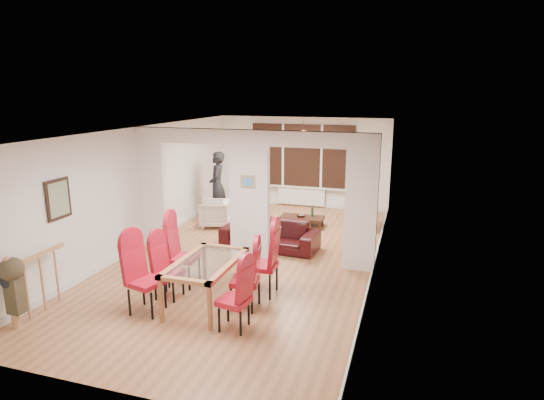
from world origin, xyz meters
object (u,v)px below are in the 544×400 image
at_px(sofa, 270,234).
at_px(bowl, 301,216).
at_px(person, 217,185).
at_px(dining_chair_lb, 169,269).
at_px(dining_chair_rc, 262,260).
at_px(armchair, 215,213).
at_px(dining_chair_la, 146,276).
at_px(dining_chair_ra, 234,296).
at_px(dining_chair_rb, 245,276).
at_px(television, 364,217).
at_px(dining_table, 207,282).
at_px(dining_chair_lc, 183,253).
at_px(coffee_table, 302,221).
at_px(bottle, 312,211).

relative_size(sofa, bowl, 9.52).
bearing_deg(person, dining_chair_lb, -5.00).
relative_size(dining_chair_rc, armchair, 1.62).
bearing_deg(dining_chair_la, dining_chair_lb, 97.93).
bearing_deg(dining_chair_ra, dining_chair_la, -172.14).
relative_size(dining_chair_ra, sofa, 0.48).
bearing_deg(dining_chair_rb, television, 64.75).
xyz_separation_m(dining_chair_rb, sofa, (-0.48, 2.79, -0.22)).
height_order(dining_table, dining_chair_lc, dining_chair_lc).
bearing_deg(dining_chair_ra, bowl, 103.93).
height_order(dining_chair_la, dining_chair_lc, dining_chair_lc).
xyz_separation_m(dining_chair_lb, sofa, (0.84, 2.82, -0.20)).
bearing_deg(dining_table, bowl, 84.87).
distance_m(dining_chair_rc, coffee_table, 4.04).
bearing_deg(dining_table, dining_chair_lc, 141.40).
distance_m(television, bottle, 1.28).
distance_m(dining_chair_la, dining_chair_lb, 0.56).
height_order(dining_chair_ra, sofa, dining_chair_ra).
xyz_separation_m(dining_chair_lc, dining_chair_rb, (1.33, -0.49, -0.06)).
xyz_separation_m(dining_chair_lc, person, (-1.19, 4.14, 0.30)).
distance_m(dining_table, person, 5.09).
bearing_deg(coffee_table, bowl, -124.48).
xyz_separation_m(dining_chair_la, dining_chair_ra, (1.46, -0.07, -0.08)).
bearing_deg(dining_chair_rb, dining_chair_rc, 70.40).
relative_size(dining_chair_lb, dining_chair_rc, 0.86).
bearing_deg(dining_chair_lb, dining_chair_lc, 100.33).
distance_m(dining_chair_la, television, 6.10).
distance_m(dining_chair_rb, bottle, 4.66).
xyz_separation_m(sofa, bowl, (0.27, 1.75, -0.03)).
relative_size(dining_chair_ra, dining_chair_rc, 0.86).
height_order(dining_chair_lc, sofa, dining_chair_lc).
bearing_deg(coffee_table, dining_chair_rb, -87.60).
height_order(person, coffee_table, person).
xyz_separation_m(dining_table, television, (1.94, 4.94, -0.09)).
relative_size(dining_chair_rb, bottle, 4.09).
relative_size(dining_chair_rc, bottle, 4.58).
height_order(dining_chair_la, person, person).
xyz_separation_m(dining_chair_lb, dining_chair_rb, (1.32, 0.04, 0.02)).
bearing_deg(dining_chair_lc, dining_chair_ra, -45.81).
bearing_deg(dining_chair_lc, person, 99.55).
xyz_separation_m(dining_chair_lc, armchair, (-0.96, 3.42, -0.26)).
relative_size(person, coffee_table, 1.65).
bearing_deg(bowl, person, 177.66).
relative_size(sofa, bottle, 8.09).
distance_m(dining_chair_lb, dining_chair_rc, 1.54).
bearing_deg(dining_chair_la, bowl, 91.90).
bearing_deg(television, dining_chair_rb, 148.63).
bearing_deg(armchair, television, 87.56).
bearing_deg(bottle, dining_chair_ra, -89.77).
xyz_separation_m(coffee_table, bowl, (-0.02, -0.03, 0.15)).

